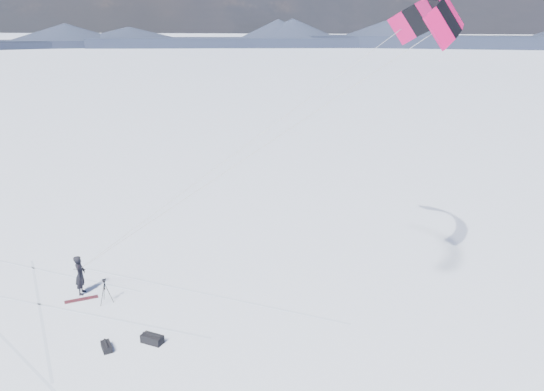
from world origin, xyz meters
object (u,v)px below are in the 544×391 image
(snowkiter, at_px, (82,293))
(gear_bag_b, at_px, (106,347))
(tripod, at_px, (105,287))
(snowboard, at_px, (81,299))
(gear_bag_a, at_px, (152,339))

(snowkiter, xyz_separation_m, gear_bag_b, (3.53, -3.58, 0.13))
(tripod, height_order, gear_bag_b, tripod)
(snowboard, distance_m, gear_bag_a, 5.11)
(snowkiter, relative_size, gear_bag_b, 2.60)
(tripod, bearing_deg, gear_bag_b, -76.20)
(snowkiter, relative_size, tripod, 1.61)
(snowkiter, bearing_deg, tripod, -128.25)
(snowboard, bearing_deg, gear_bag_b, -83.43)
(snowboard, xyz_separation_m, tripod, (1.21, 0.07, 0.72))
(snowboard, distance_m, gear_bag_b, 4.42)
(tripod, distance_m, gear_bag_a, 4.12)
(gear_bag_a, bearing_deg, snowkiter, 159.47)
(snowboard, bearing_deg, tripod, -36.66)
(gear_bag_b, bearing_deg, snowkiter, -178.67)
(snowboard, distance_m, tripod, 1.41)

